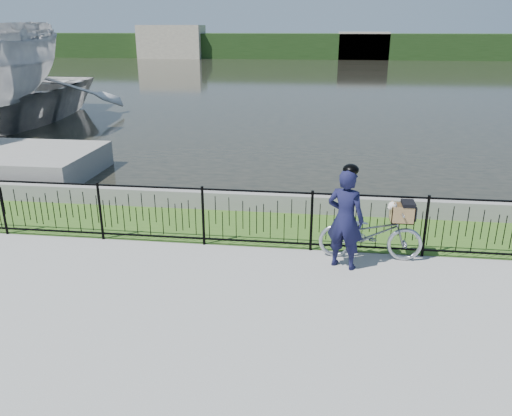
# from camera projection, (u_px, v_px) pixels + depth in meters

# --- Properties ---
(ground) EXTENTS (120.00, 120.00, 0.00)m
(ground) POSITION_uv_depth(u_px,v_px,m) (244.00, 289.00, 7.83)
(ground) COLOR gray
(ground) RESTS_ON ground
(grass_strip) EXTENTS (60.00, 2.00, 0.01)m
(grass_strip) POSITION_uv_depth(u_px,v_px,m) (263.00, 227.00, 10.25)
(grass_strip) COLOR #385E1D
(grass_strip) RESTS_ON ground
(water) EXTENTS (120.00, 120.00, 0.00)m
(water) POSITION_uv_depth(u_px,v_px,m) (307.00, 79.00, 38.57)
(water) COLOR black
(water) RESTS_ON ground
(quay_wall) EXTENTS (60.00, 0.30, 0.40)m
(quay_wall) POSITION_uv_depth(u_px,v_px,m) (268.00, 202.00, 11.12)
(quay_wall) COLOR gray
(quay_wall) RESTS_ON ground
(fence) EXTENTS (14.00, 0.06, 1.15)m
(fence) POSITION_uv_depth(u_px,v_px,m) (257.00, 218.00, 9.12)
(fence) COLOR black
(fence) RESTS_ON ground
(far_treeline) EXTENTS (120.00, 6.00, 3.00)m
(far_treeline) POSITION_uv_depth(u_px,v_px,m) (314.00, 46.00, 63.21)
(far_treeline) COLOR #203B16
(far_treeline) RESTS_ON ground
(far_building_left) EXTENTS (8.00, 4.00, 4.00)m
(far_building_left) POSITION_uv_depth(u_px,v_px,m) (172.00, 42.00, 63.31)
(far_building_left) COLOR #B4A990
(far_building_left) RESTS_ON ground
(far_building_right) EXTENTS (6.00, 3.00, 3.20)m
(far_building_right) POSITION_uv_depth(u_px,v_px,m) (363.00, 46.00, 61.07)
(far_building_right) COLOR #B4A990
(far_building_right) RESTS_ON ground
(bicycle_rig) EXTENTS (1.79, 0.63, 1.10)m
(bicycle_rig) POSITION_uv_depth(u_px,v_px,m) (371.00, 233.00, 8.72)
(bicycle_rig) COLOR #A7ACB3
(bicycle_rig) RESTS_ON ground
(cyclist) EXTENTS (0.74, 0.62, 1.81)m
(cyclist) POSITION_uv_depth(u_px,v_px,m) (345.00, 218.00, 8.28)
(cyclist) COLOR #121334
(cyclist) RESTS_ON ground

